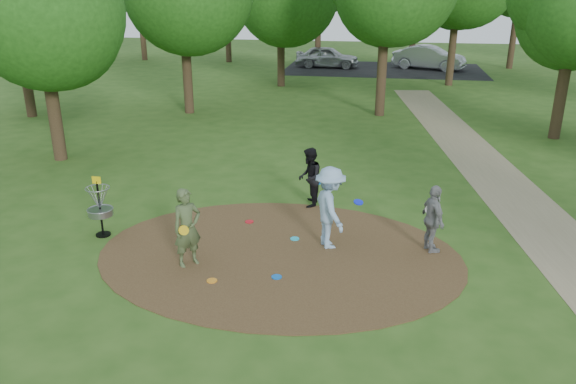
# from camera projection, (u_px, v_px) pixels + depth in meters

# --- Properties ---
(ground) EXTENTS (100.00, 100.00, 0.00)m
(ground) POSITION_uv_depth(u_px,v_px,m) (279.00, 255.00, 12.93)
(ground) COLOR #2D5119
(ground) RESTS_ON ground
(dirt_clearing) EXTENTS (8.40, 8.40, 0.02)m
(dirt_clearing) POSITION_uv_depth(u_px,v_px,m) (279.00, 254.00, 12.92)
(dirt_clearing) COLOR #47301C
(dirt_clearing) RESTS_ON ground
(footpath) EXTENTS (7.55, 39.89, 0.01)m
(footpath) POSITION_uv_depth(u_px,v_px,m) (555.00, 238.00, 13.74)
(footpath) COLOR #8C7A5B
(footpath) RESTS_ON ground
(parking_lot) EXTENTS (14.00, 8.00, 0.01)m
(parking_lot) POSITION_uv_depth(u_px,v_px,m) (383.00, 69.00, 40.29)
(parking_lot) COLOR black
(parking_lot) RESTS_ON ground
(player_observer_with_disc) EXTENTS (0.76, 0.77, 1.79)m
(player_observer_with_disc) POSITION_uv_depth(u_px,v_px,m) (187.00, 228.00, 12.16)
(player_observer_with_disc) COLOR #475833
(player_observer_with_disc) RESTS_ON ground
(player_throwing_with_disc) EXTENTS (1.41, 1.46, 1.97)m
(player_throwing_with_disc) POSITION_uv_depth(u_px,v_px,m) (330.00, 208.00, 12.99)
(player_throwing_with_disc) COLOR #90B2D7
(player_throwing_with_disc) RESTS_ON ground
(player_walking_with_disc) EXTENTS (0.67, 0.83, 1.67)m
(player_walking_with_disc) POSITION_uv_depth(u_px,v_px,m) (309.00, 177.00, 15.48)
(player_walking_with_disc) COLOR black
(player_walking_with_disc) RESTS_ON ground
(player_waiting_with_disc) EXTENTS (0.72, 1.03, 1.62)m
(player_waiting_with_disc) POSITION_uv_depth(u_px,v_px,m) (433.00, 219.00, 12.81)
(player_waiting_with_disc) COLOR gray
(player_waiting_with_disc) RESTS_ON ground
(disc_ground_cyan) EXTENTS (0.22, 0.22, 0.02)m
(disc_ground_cyan) POSITION_uv_depth(u_px,v_px,m) (295.00, 239.00, 13.66)
(disc_ground_cyan) COLOR #1CBEE4
(disc_ground_cyan) RESTS_ON dirt_clearing
(disc_ground_blue) EXTENTS (0.22, 0.22, 0.02)m
(disc_ground_blue) POSITION_uv_depth(u_px,v_px,m) (277.00, 277.00, 11.89)
(disc_ground_blue) COLOR blue
(disc_ground_blue) RESTS_ON dirt_clearing
(disc_ground_red) EXTENTS (0.22, 0.22, 0.02)m
(disc_ground_red) POSITION_uv_depth(u_px,v_px,m) (249.00, 222.00, 14.63)
(disc_ground_red) COLOR red
(disc_ground_red) RESTS_ON dirt_clearing
(car_left) EXTENTS (4.59, 1.94, 1.55)m
(car_left) POSITION_uv_depth(u_px,v_px,m) (327.00, 57.00, 40.80)
(car_left) COLOR #94989B
(car_left) RESTS_ON ground
(car_right) EXTENTS (5.32, 3.27, 1.65)m
(car_right) POSITION_uv_depth(u_px,v_px,m) (429.00, 58.00, 40.01)
(car_right) COLOR #A9ABB1
(car_right) RESTS_ON ground
(disc_ground_orange) EXTENTS (0.22, 0.22, 0.02)m
(disc_ground_orange) POSITION_uv_depth(u_px,v_px,m) (212.00, 281.00, 11.74)
(disc_ground_orange) COLOR orange
(disc_ground_orange) RESTS_ON dirt_clearing
(disc_golf_basket) EXTENTS (0.63, 0.63, 1.54)m
(disc_golf_basket) POSITION_uv_depth(u_px,v_px,m) (99.00, 202.00, 13.61)
(disc_golf_basket) COLOR black
(disc_golf_basket) RESTS_ON ground
(tree_ring) EXTENTS (36.93, 45.21, 8.84)m
(tree_ring) POSITION_uv_depth(u_px,v_px,m) (356.00, 4.00, 20.00)
(tree_ring) COLOR #332316
(tree_ring) RESTS_ON ground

